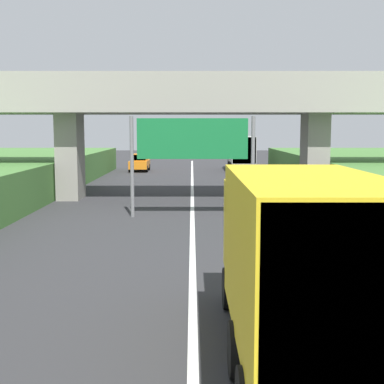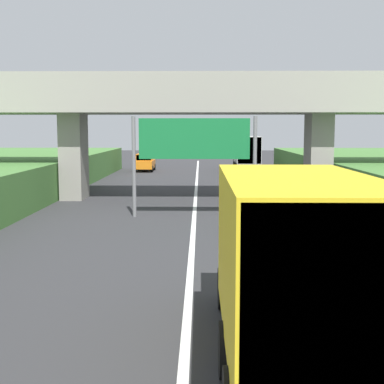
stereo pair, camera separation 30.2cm
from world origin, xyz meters
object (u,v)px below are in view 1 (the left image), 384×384
overhead_highway_sign (192,144)px  truck_silver (240,151)px  truck_yellow (296,257)px  car_orange (139,163)px

overhead_highway_sign → truck_silver: bearing=80.1°
truck_yellow → car_orange: size_ratio=1.78×
truck_yellow → truck_silver: size_ratio=1.00×
car_orange → overhead_highway_sign: bearing=-79.1°
overhead_highway_sign → car_orange: (-5.21, 26.95, -2.60)m
overhead_highway_sign → car_orange: size_ratio=1.43×
truck_silver → car_orange: truck_silver is taller
overhead_highway_sign → car_orange: overhead_highway_sign is taller
truck_yellow → truck_silver: same height
truck_yellow → car_orange: truck_yellow is taller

